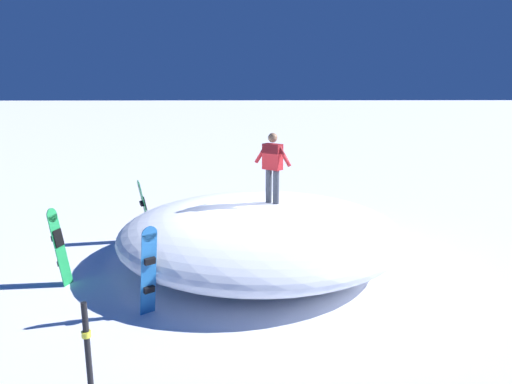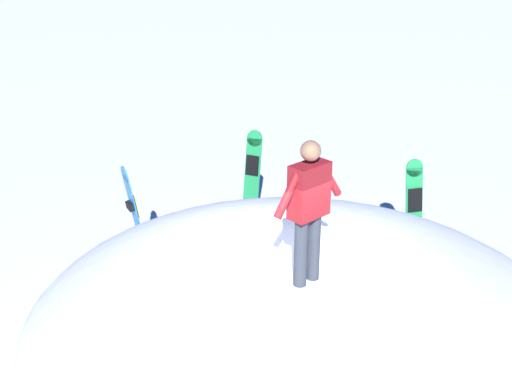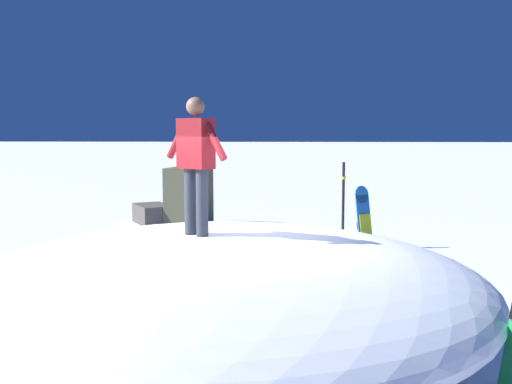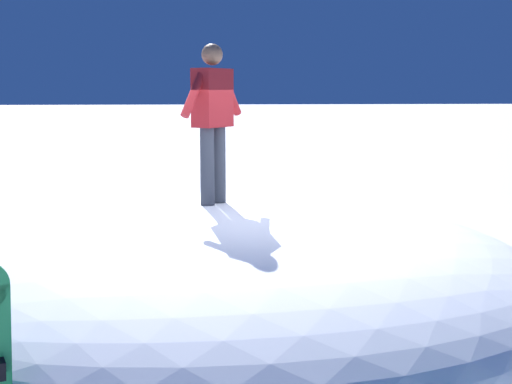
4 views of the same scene
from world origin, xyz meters
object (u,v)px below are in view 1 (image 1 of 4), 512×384
Objects in this scene: backpack_near at (241,211)px; backpack_far at (201,209)px; snowboard_primary_upright at (149,270)px; trail_marker_pole at (91,383)px; snowboarder_standing at (273,164)px; snowboard_secondary_upright at (59,245)px; snowboard_tertiary_upright at (145,210)px.

backpack_near is 1.26× the size of backpack_far.
trail_marker_pole reaches higher than snowboard_primary_upright.
snowboarder_standing reaches higher than backpack_near.
snowboard_secondary_upright is (2.09, -1.44, -0.05)m from snowboard_primary_upright.
snowboard_secondary_upright is 2.30× the size of backpack_near.
snowboard_primary_upright reaches higher than snowboard_secondary_upright.
snowboard_tertiary_upright reaches higher than snowboard_secondary_upright.
snowboarder_standing is 0.95× the size of snowboard_primary_upright.
snowboard_tertiary_upright reaches higher than backpack_far.
trail_marker_pole is at bearing 114.31° from snowboard_secondary_upright.
snowboard_primary_upright is at bearing 87.64° from backpack_far.
snowboard_primary_upright is at bearing -88.84° from trail_marker_pole.
snowboard_primary_upright is 4.23m from snowboard_tertiary_upright.
snowboard_secondary_upright reaches higher than backpack_near.
snowboard_primary_upright is (2.29, 2.73, -1.39)m from snowboarder_standing.
trail_marker_pole is at bearing 69.84° from snowboarder_standing.
snowboard_primary_upright is at bearing 49.94° from snowboarder_standing.
snowboarder_standing is 1.00× the size of snowboard_secondary_upright.
snowboard_primary_upright is 0.89× the size of trail_marker_pole.
backpack_far is at bearing -63.15° from snowboarder_standing.
trail_marker_pole is (-2.16, 4.77, 0.16)m from snowboard_secondary_upright.
snowboard_primary_upright is 1.06× the size of snowboard_secondary_upright.
backpack_far is (-1.20, -2.58, -0.67)m from snowboard_tertiary_upright.
snowboarder_standing is at bearing -110.16° from trail_marker_pole.
snowboard_primary_upright is at bearing 145.38° from snowboard_secondary_upright.
backpack_far is (-2.36, -5.27, -0.65)m from snowboard_secondary_upright.
trail_marker_pole reaches higher than backpack_far.
snowboarder_standing is at bearing -163.67° from snowboard_secondary_upright.
snowboard_primary_upright is 2.54m from snowboard_secondary_upright.
backpack_far is 0.29× the size of trail_marker_pole.
trail_marker_pole is at bearing 88.81° from backpack_far.
snowboard_tertiary_upright is 3.30m from backpack_near.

